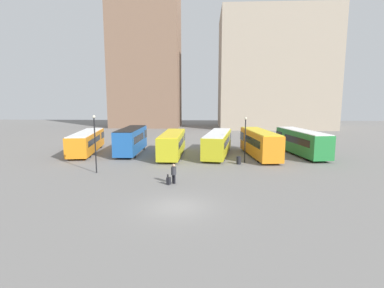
% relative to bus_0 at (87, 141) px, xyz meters
% --- Properties ---
extents(ground_plane, '(160.00, 160.00, 0.00)m').
position_rel_bus_0_xyz_m(ground_plane, '(14.10, -19.84, -1.51)').
color(ground_plane, slate).
extents(building_block_left, '(16.94, 11.06, 35.22)m').
position_rel_bus_0_xyz_m(building_block_left, '(0.61, 37.50, 16.10)').
color(building_block_left, '#7F604C').
rests_on(building_block_left, ground_plane).
extents(building_block_right, '(26.34, 17.93, 27.41)m').
position_rel_bus_0_xyz_m(building_block_right, '(32.29, 37.50, 12.19)').
color(building_block_right, tan).
rests_on(building_block_right, ground_plane).
extents(bus_0, '(4.37, 11.76, 2.75)m').
position_rel_bus_0_xyz_m(bus_0, '(0.00, 0.00, 0.00)').
color(bus_0, orange).
rests_on(bus_0, ground_plane).
extents(bus_1, '(2.67, 9.53, 3.32)m').
position_rel_bus_0_xyz_m(bus_1, '(6.09, -0.13, 0.29)').
color(bus_1, '#1E56A3').
rests_on(bus_1, ground_plane).
extents(bus_2, '(2.49, 10.43, 2.95)m').
position_rel_bus_0_xyz_m(bus_2, '(11.72, -1.82, 0.10)').
color(bus_2, gold).
rests_on(bus_2, ground_plane).
extents(bus_3, '(4.22, 11.68, 2.91)m').
position_rel_bus_0_xyz_m(bus_3, '(17.47, -0.83, 0.08)').
color(bus_3, gold).
rests_on(bus_3, ground_plane).
extents(bus_4, '(3.65, 10.72, 3.25)m').
position_rel_bus_0_xyz_m(bus_4, '(22.60, -1.81, 0.25)').
color(bus_4, orange).
rests_on(bus_4, ground_plane).
extents(bus_5, '(4.23, 10.91, 3.17)m').
position_rel_bus_0_xyz_m(bus_5, '(28.17, -0.35, 0.22)').
color(bus_5, '#237A38').
rests_on(bus_5, ground_plane).
extents(traveler, '(0.58, 0.58, 1.72)m').
position_rel_bus_0_xyz_m(traveler, '(13.28, -14.26, -0.49)').
color(traveler, black).
rests_on(traveler, ground_plane).
extents(suitcase, '(0.38, 0.41, 0.92)m').
position_rel_bus_0_xyz_m(suitcase, '(12.88, -14.57, -1.18)').
color(suitcase, black).
rests_on(suitcase, ground_plane).
extents(lamp_post_0, '(0.28, 0.28, 5.62)m').
position_rel_bus_0_xyz_m(lamp_post_0, '(5.34, -10.93, 1.80)').
color(lamp_post_0, black).
rests_on(lamp_post_0, ground_plane).
extents(lamp_post_1, '(0.28, 0.28, 5.14)m').
position_rel_bus_0_xyz_m(lamp_post_1, '(20.36, -5.38, 1.55)').
color(lamp_post_1, black).
rests_on(lamp_post_1, ground_plane).
extents(trash_bin, '(0.52, 0.52, 0.85)m').
position_rel_bus_0_xyz_m(trash_bin, '(19.61, -6.29, -1.08)').
color(trash_bin, black).
rests_on(trash_bin, ground_plane).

